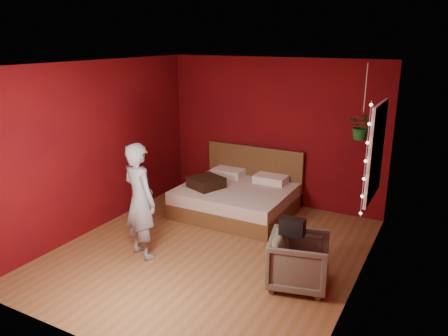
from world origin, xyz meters
The scene contains 10 objects.
floor centered at (0.00, 0.00, 0.00)m, with size 4.50×4.50×0.00m, color brown.
room_walls centered at (0.00, 0.00, 1.68)m, with size 4.04×4.54×2.62m.
window centered at (1.97, 0.90, 1.50)m, with size 0.05×0.97×1.27m.
fairy_lights centered at (1.94, 0.37, 1.50)m, with size 0.04×0.04×1.45m.
bed centered at (-0.32, 1.50, 0.27)m, with size 1.86×1.58×1.02m.
person centered at (-0.78, -0.55, 0.81)m, with size 0.59×0.39×1.61m, color slate.
armchair centered at (1.39, -0.26, 0.32)m, with size 0.69×0.71×0.65m, color #6A6754.
handbag centered at (1.28, -0.26, 0.76)m, with size 0.30×0.15×0.21m, color black.
throw_pillow centered at (-0.77, 1.19, 0.55)m, with size 0.50×0.50×0.18m, color black.
hanging_plant centered at (1.71, 1.18, 1.76)m, with size 0.43×0.40×1.03m.
Camera 1 is at (2.83, -4.85, 2.93)m, focal length 35.00 mm.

